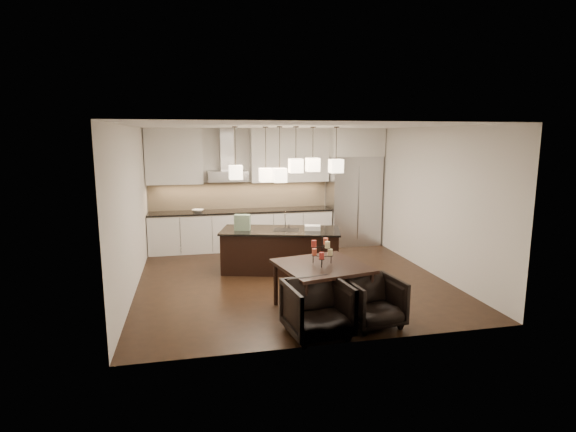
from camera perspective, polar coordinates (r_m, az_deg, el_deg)
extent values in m
cube|color=black|center=(8.48, 0.29, -7.97)|extent=(5.50, 5.50, 0.02)
cube|color=white|center=(8.06, 0.31, 11.45)|extent=(5.50, 5.50, 0.02)
cube|color=silver|center=(10.84, -2.87, 3.63)|extent=(5.50, 0.02, 2.80)
cube|color=silver|center=(5.54, 6.51, -2.72)|extent=(5.50, 0.02, 2.80)
cube|color=silver|center=(8.03, -19.32, 0.78)|extent=(0.02, 5.50, 2.80)
cube|color=silver|center=(9.15, 17.44, 1.97)|extent=(0.02, 5.50, 2.80)
cube|color=#B7B7BA|center=(11.05, 8.28, 1.97)|extent=(1.20, 0.72, 2.15)
cube|color=silver|center=(10.95, 8.47, 9.24)|extent=(1.26, 0.72, 0.65)
cube|color=silver|center=(10.59, -5.87, -1.83)|extent=(4.21, 0.62, 0.88)
cube|color=black|center=(10.50, -5.92, 0.62)|extent=(4.21, 0.66, 0.04)
cube|color=tan|center=(10.75, -6.13, 2.64)|extent=(4.21, 0.02, 0.63)
cube|color=silver|center=(10.45, -14.28, 7.35)|extent=(1.25, 0.35, 1.25)
cube|color=silver|center=(10.70, 0.21, 7.72)|extent=(1.85, 0.35, 1.25)
cube|color=#B7B7BA|center=(10.42, -7.68, 5.06)|extent=(0.90, 0.52, 0.24)
cube|color=#B7B7BA|center=(10.49, -7.81, 8.37)|extent=(0.30, 0.28, 0.96)
imported|color=silver|center=(10.38, -11.37, 0.66)|extent=(0.32, 0.32, 0.06)
cube|color=black|center=(8.87, -0.95, -4.44)|extent=(2.38, 1.45, 0.78)
cube|color=black|center=(8.78, -0.96, -1.85)|extent=(2.47, 1.53, 0.04)
cube|color=#134820|center=(8.75, -5.83, -0.82)|extent=(0.33, 0.23, 0.30)
cube|color=silver|center=(8.76, 3.13, -1.48)|extent=(0.35, 0.29, 0.09)
cylinder|color=beige|center=(6.78, 5.36, -4.61)|extent=(0.09, 0.09, 0.10)
cylinder|color=#CC553B|center=(6.78, 3.36, -4.57)|extent=(0.09, 0.09, 0.10)
cylinder|color=#A82C26|center=(6.58, 4.30, -5.04)|extent=(0.09, 0.09, 0.10)
cylinder|color=#CC553B|center=(6.80, 4.81, -3.20)|extent=(0.09, 0.09, 0.10)
cylinder|color=#A82C26|center=(6.63, 3.31, -3.52)|extent=(0.09, 0.09, 0.10)
cylinder|color=beige|center=(6.58, 5.04, -3.66)|extent=(0.09, 0.09, 0.10)
imported|color=black|center=(6.06, 3.76, -11.70)|extent=(0.89, 0.91, 0.74)
imported|color=black|center=(6.51, 10.78, -10.62)|extent=(0.82, 0.83, 0.68)
cube|color=beige|center=(8.49, -6.66, 5.52)|extent=(0.24, 0.24, 0.26)
cube|color=beige|center=(8.71, -2.83, 5.22)|extent=(0.24, 0.24, 0.26)
cube|color=beige|center=(8.39, 1.00, 6.40)|extent=(0.24, 0.24, 0.26)
cube|color=beige|center=(8.78, 3.16, 6.52)|extent=(0.24, 0.24, 0.26)
cube|color=beige|center=(8.79, 6.11, 6.33)|extent=(0.24, 0.24, 0.26)
cube|color=beige|center=(8.40, -1.07, 5.20)|extent=(0.24, 0.24, 0.26)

